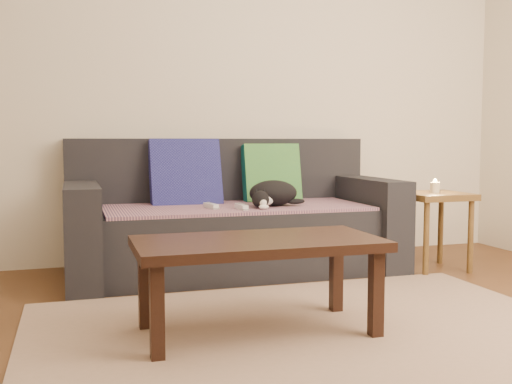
% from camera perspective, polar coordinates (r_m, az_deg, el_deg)
% --- Properties ---
extents(ground, '(4.50, 4.50, 0.00)m').
position_cam_1_polar(ground, '(2.57, 7.09, -14.61)').
color(ground, brown).
rests_on(ground, ground).
extents(back_wall, '(4.50, 0.04, 2.60)m').
position_cam_1_polar(back_wall, '(4.34, -3.82, 10.77)').
color(back_wall, beige).
rests_on(back_wall, ground).
extents(sofa, '(2.10, 0.94, 0.87)m').
position_cam_1_polar(sofa, '(3.94, -2.29, -3.07)').
color(sofa, '#232328').
rests_on(sofa, ground).
extents(throw_blanket, '(1.66, 0.74, 0.02)m').
position_cam_1_polar(throw_blanket, '(3.84, -1.95, -1.46)').
color(throw_blanket, '#3F294D').
rests_on(throw_blanket, sofa).
extents(cushion_navy, '(0.47, 0.25, 0.48)m').
position_cam_1_polar(cushion_navy, '(4.01, -6.74, 1.65)').
color(cushion_navy, '#141353').
rests_on(cushion_navy, throw_blanket).
extents(cushion_green, '(0.40, 0.18, 0.41)m').
position_cam_1_polar(cushion_green, '(4.17, 1.47, 1.80)').
color(cushion_green, '#0C514C').
rests_on(cushion_green, throw_blanket).
extents(cat, '(0.38, 0.33, 0.16)m').
position_cam_1_polar(cat, '(3.81, 1.57, -0.17)').
color(cat, black).
rests_on(cat, throw_blanket).
extents(wii_remote_a, '(0.07, 0.15, 0.03)m').
position_cam_1_polar(wii_remote_a, '(3.70, -4.30, -1.33)').
color(wii_remote_a, white).
rests_on(wii_remote_a, throw_blanket).
extents(wii_remote_b, '(0.05, 0.15, 0.03)m').
position_cam_1_polar(wii_remote_b, '(3.64, -1.39, -1.42)').
color(wii_remote_b, white).
rests_on(wii_remote_b, throw_blanket).
extents(side_table, '(0.41, 0.41, 0.51)m').
position_cam_1_polar(side_table, '(4.12, 16.63, -1.31)').
color(side_table, brown).
rests_on(side_table, ground).
extents(candle, '(0.06, 0.06, 0.09)m').
position_cam_1_polar(candle, '(4.11, 16.68, 0.45)').
color(candle, beige).
rests_on(candle, side_table).
extents(rug, '(2.50, 1.80, 0.01)m').
position_cam_1_polar(rug, '(2.69, 5.74, -13.51)').
color(rug, '#A2826F').
rests_on(rug, ground).
extents(coffee_table, '(1.07, 0.54, 0.43)m').
position_cam_1_polar(coffee_table, '(2.63, 0.18, -5.63)').
color(coffee_table, black).
rests_on(coffee_table, rug).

